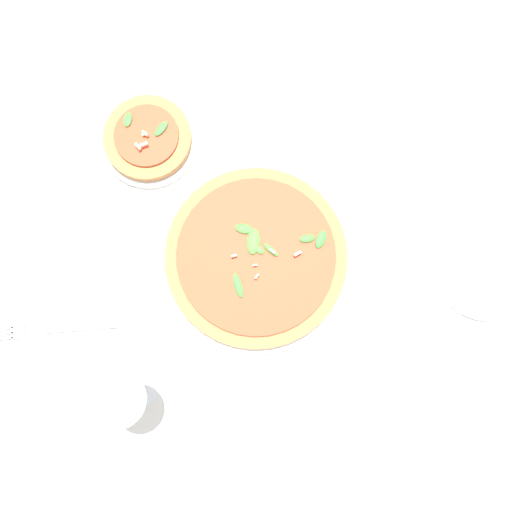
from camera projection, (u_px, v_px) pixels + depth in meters
name	position (u px, v px, depth m)	size (l,w,h in m)	color
ground_plane	(249.00, 258.00, 0.91)	(6.00, 6.00, 0.00)	silver
pizza_arugula_main	(256.00, 257.00, 0.89)	(0.35, 0.35, 0.05)	white
pizza_personal_side	(148.00, 139.00, 0.93)	(0.18, 0.18, 0.05)	white
wine_glass	(126.00, 395.00, 0.77)	(0.09, 0.09, 0.16)	white
napkin	(60.00, 329.00, 0.89)	(0.18, 0.14, 0.01)	silver
fork	(54.00, 329.00, 0.88)	(0.21, 0.12, 0.00)	silver
side_plate_white	(484.00, 276.00, 0.90)	(0.16, 0.16, 0.02)	white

